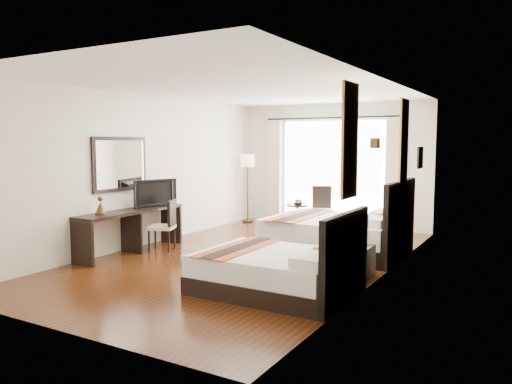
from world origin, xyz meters
The scene contains 29 objects.
floor centered at (0.00, 0.00, -0.01)m, with size 4.50×7.50×0.01m, color #37170A.
ceiling centered at (0.00, 0.00, 2.79)m, with size 4.50×7.50×0.02m, color white.
wall_headboard centered at (2.25, 0.00, 1.40)m, with size 0.01×7.50×2.80m, color silver.
wall_desk centered at (-2.25, 0.00, 1.40)m, with size 0.01×7.50×2.80m, color silver.
wall_window centered at (0.00, 3.75, 1.40)m, with size 4.50×0.01×2.80m, color silver.
wall_entry centered at (0.00, -3.75, 1.40)m, with size 4.50×0.01×2.80m, color silver.
window_glass centered at (0.00, 3.73, 1.30)m, with size 2.40×0.02×2.20m, color white.
sheer_curtain centered at (0.00, 3.67, 1.30)m, with size 2.30×0.02×2.10m, color white.
drape_left centered at (-1.45, 3.63, 1.28)m, with size 0.35×0.14×2.35m, color #C3AE97.
drape_right centered at (1.45, 3.63, 1.28)m, with size 0.35×0.14×2.35m, color #C3AE97.
art_panel_near centered at (2.23, -1.43, 1.95)m, with size 0.03×0.50×1.35m, color maroon.
art_panel_far centered at (2.23, 1.14, 1.95)m, with size 0.03×0.50×1.35m, color maroon.
wall_sconce centered at (2.19, -0.29, 1.92)m, with size 0.10×0.14×0.14m, color #3F2E16.
mirror_frame centered at (-2.22, -0.68, 1.55)m, with size 0.04×1.25×0.95m, color black.
mirror_glass centered at (-2.19, -0.68, 1.55)m, with size 0.01×1.12×0.82m, color white.
bed_near centered at (1.32, -1.43, 0.29)m, with size 1.96×1.53×1.10m.
bed_far centered at (1.15, 1.14, 0.34)m, with size 2.31×1.80×1.31m.
nightstand centered at (1.97, -0.29, 0.23)m, with size 0.39×0.48×0.47m, color black.
table_lamp centered at (1.96, -0.20, 0.78)m, with size 0.26×0.26×0.41m.
vase centered at (1.96, -0.40, 0.56)m, with size 0.12×0.12×0.13m, color black.
console_desk centered at (-1.99, -0.68, 0.38)m, with size 0.50×2.20×0.76m, color black.
television centered at (-1.97, -0.13, 1.01)m, with size 0.88×0.11×0.50m, color black.
bronze_figurine centered at (-1.99, -1.36, 0.89)m, with size 0.18×0.18×0.27m, color #3F2E16, non-canonical shape.
desk_chair centered at (-1.61, -0.28, 0.28)m, with size 0.56×0.56×0.92m.
floor_lamp centered at (-1.96, 3.22, 1.38)m, with size 0.33×0.33×1.64m.
side_table centered at (-0.52, 2.99, 0.27)m, with size 0.47×0.47×0.54m, color black.
fruit_bowl centered at (-0.50, 2.97, 0.57)m, with size 0.23×0.23×0.06m, color #442E18.
window_chair centered at (0.04, 3.03, 0.29)m, with size 0.59×0.59×0.97m.
jute_rug centered at (-0.10, 2.22, 0.01)m, with size 1.26×0.86×0.01m, color tan.
Camera 1 is at (4.21, -7.03, 1.94)m, focal length 35.00 mm.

